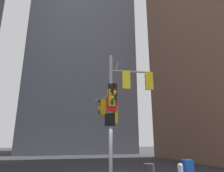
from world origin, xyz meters
TOP-DOWN VIEW (x-y plane):
  - building_mid_block at (0.62, 27.40)m, footprint 17.84×17.84m
  - signal_pole_assembly at (0.40, 0.05)m, footprint 3.22×3.00m
  - newspaper_box at (3.48, -1.90)m, footprint 0.45×0.36m

SIDE VIEW (x-z plane):
  - newspaper_box at x=3.48m, z-range 0.00..0.95m
  - signal_pole_assembly at x=0.40m, z-range 0.72..7.75m
  - building_mid_block at x=0.62m, z-range 0.00..51.21m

